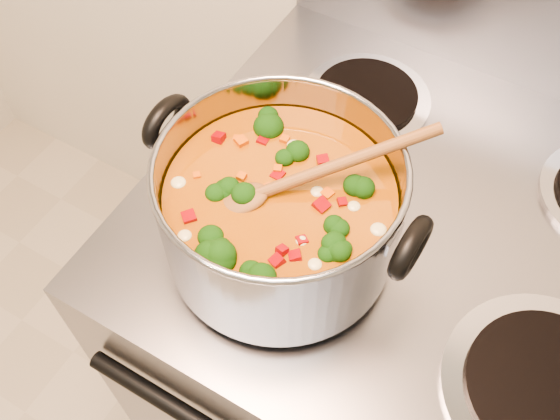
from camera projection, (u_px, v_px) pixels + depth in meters
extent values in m
cube|color=gray|center=(391.00, 355.00, 1.20)|extent=(0.78, 0.68, 0.92)
cube|color=gray|center=(534.00, 37.00, 0.92)|extent=(0.78, 0.03, 0.16)
cylinder|color=#A5A5AD|center=(262.00, 248.00, 0.80)|extent=(0.24, 0.24, 0.01)
cylinder|color=black|center=(262.00, 245.00, 0.79)|extent=(0.19, 0.19, 0.01)
cylinder|color=#A5A5AD|center=(547.00, 391.00, 0.69)|extent=(0.24, 0.24, 0.01)
cylinder|color=black|center=(550.00, 388.00, 0.69)|extent=(0.19, 0.19, 0.01)
cylinder|color=#A5A5AD|center=(366.00, 99.00, 0.95)|extent=(0.20, 0.20, 0.01)
cylinder|color=black|center=(367.00, 95.00, 0.94)|extent=(0.15, 0.15, 0.01)
cylinder|color=gray|center=(280.00, 208.00, 0.73)|extent=(0.28, 0.28, 0.15)
torus|color=gray|center=(280.00, 168.00, 0.66)|extent=(0.28, 0.28, 0.01)
cylinder|color=#995E0D|center=(280.00, 219.00, 0.74)|extent=(0.26, 0.26, 0.11)
torus|color=black|center=(167.00, 122.00, 0.73)|extent=(0.02, 0.08, 0.08)
torus|color=black|center=(411.00, 248.00, 0.63)|extent=(0.02, 0.08, 0.08)
ellipsoid|color=black|center=(275.00, 250.00, 0.65)|extent=(0.04, 0.04, 0.03)
ellipsoid|color=black|center=(180.00, 185.00, 0.70)|extent=(0.04, 0.04, 0.03)
ellipsoid|color=black|center=(256.00, 283.00, 0.63)|extent=(0.04, 0.04, 0.03)
ellipsoid|color=black|center=(245.00, 133.00, 0.75)|extent=(0.04, 0.04, 0.03)
ellipsoid|color=black|center=(379.00, 176.00, 0.71)|extent=(0.04, 0.04, 0.03)
ellipsoid|color=black|center=(373.00, 221.00, 0.68)|extent=(0.04, 0.04, 0.03)
ellipsoid|color=black|center=(304.00, 207.00, 0.69)|extent=(0.04, 0.04, 0.03)
ellipsoid|color=black|center=(349.00, 184.00, 0.70)|extent=(0.04, 0.04, 0.03)
ellipsoid|color=black|center=(348.00, 169.00, 0.72)|extent=(0.04, 0.04, 0.03)
ellipsoid|color=black|center=(241.00, 279.00, 0.64)|extent=(0.04, 0.04, 0.03)
ellipsoid|color=black|center=(301.00, 223.00, 0.67)|extent=(0.04, 0.04, 0.03)
ellipsoid|color=maroon|center=(191.00, 183.00, 0.71)|extent=(0.01, 0.01, 0.01)
ellipsoid|color=maroon|center=(348.00, 214.00, 0.68)|extent=(0.01, 0.01, 0.01)
ellipsoid|color=maroon|center=(333.00, 191.00, 0.70)|extent=(0.01, 0.01, 0.01)
ellipsoid|color=maroon|center=(283.00, 142.00, 0.74)|extent=(0.01, 0.01, 0.01)
ellipsoid|color=maroon|center=(202.00, 144.00, 0.74)|extent=(0.01, 0.01, 0.01)
ellipsoid|color=maroon|center=(199.00, 191.00, 0.70)|extent=(0.01, 0.01, 0.01)
ellipsoid|color=maroon|center=(299.00, 157.00, 0.73)|extent=(0.01, 0.01, 0.01)
ellipsoid|color=maroon|center=(352.00, 147.00, 0.74)|extent=(0.01, 0.01, 0.01)
ellipsoid|color=maroon|center=(358.00, 162.00, 0.72)|extent=(0.01, 0.01, 0.01)
ellipsoid|color=maroon|center=(264.00, 237.00, 0.66)|extent=(0.01, 0.01, 0.01)
ellipsoid|color=maroon|center=(292.00, 152.00, 0.73)|extent=(0.01, 0.01, 0.01)
ellipsoid|color=maroon|center=(303.00, 160.00, 0.73)|extent=(0.01, 0.01, 0.01)
ellipsoid|color=#C8520B|center=(291.00, 120.00, 0.76)|extent=(0.01, 0.01, 0.01)
ellipsoid|color=#C8520B|center=(270.00, 115.00, 0.77)|extent=(0.01, 0.01, 0.01)
ellipsoid|color=#C8520B|center=(337.00, 249.00, 0.66)|extent=(0.01, 0.01, 0.01)
ellipsoid|color=#C8520B|center=(352.00, 196.00, 0.70)|extent=(0.01, 0.01, 0.01)
ellipsoid|color=#C8520B|center=(319.00, 149.00, 0.73)|extent=(0.01, 0.01, 0.01)
ellipsoid|color=#C8520B|center=(323.00, 192.00, 0.70)|extent=(0.01, 0.01, 0.01)
ellipsoid|color=#C8520B|center=(259.00, 150.00, 0.73)|extent=(0.01, 0.01, 0.01)
ellipsoid|color=#C8520B|center=(186.00, 164.00, 0.72)|extent=(0.01, 0.01, 0.01)
ellipsoid|color=beige|center=(351.00, 218.00, 0.68)|extent=(0.02, 0.02, 0.01)
ellipsoid|color=beige|center=(302.00, 212.00, 0.68)|extent=(0.02, 0.02, 0.01)
ellipsoid|color=beige|center=(302.00, 137.00, 0.74)|extent=(0.02, 0.02, 0.01)
ellipsoid|color=beige|center=(238.00, 243.00, 0.66)|extent=(0.02, 0.02, 0.01)
ellipsoid|color=beige|center=(340.00, 239.00, 0.66)|extent=(0.02, 0.02, 0.01)
ellipsoid|color=beige|center=(246.00, 177.00, 0.71)|extent=(0.02, 0.02, 0.01)
ellipsoid|color=beige|center=(248.00, 153.00, 0.73)|extent=(0.02, 0.02, 0.01)
ellipsoid|color=beige|center=(282.00, 148.00, 0.74)|extent=(0.02, 0.02, 0.01)
ellipsoid|color=brown|center=(241.00, 200.00, 0.69)|extent=(0.08, 0.08, 0.03)
cylinder|color=brown|center=(339.00, 164.00, 0.68)|extent=(0.18, 0.17, 0.08)
ellipsoid|color=black|center=(175.00, 157.00, 0.89)|extent=(0.01, 0.01, 0.01)
ellipsoid|color=black|center=(118.00, 245.00, 0.80)|extent=(0.01, 0.01, 0.01)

